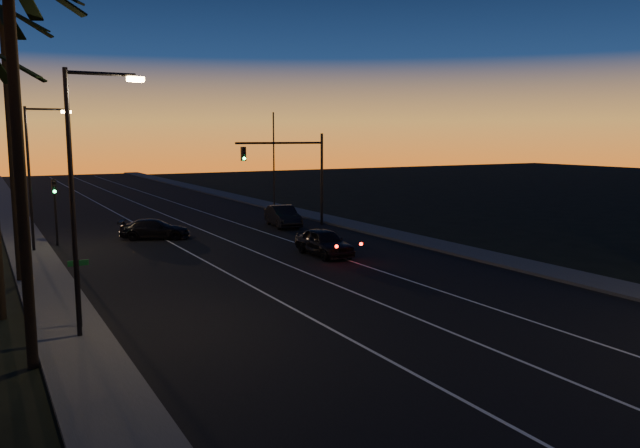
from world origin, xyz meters
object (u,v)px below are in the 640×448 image
signal_mast (294,163)px  lead_car (324,242)px  cross_car (155,229)px  right_car (283,216)px

signal_mast → lead_car: size_ratio=1.40×
signal_mast → cross_car: signal_mast is taller
lead_car → right_car: 11.86m
lead_car → right_car: (2.90, 11.50, 0.01)m
lead_car → cross_car: 12.64m
signal_mast → lead_car: 12.25m
signal_mast → cross_car: 11.41m
signal_mast → lead_car: bearing=-108.2°
lead_car → cross_car: bearing=123.7°
signal_mast → cross_car: bearing=-177.4°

